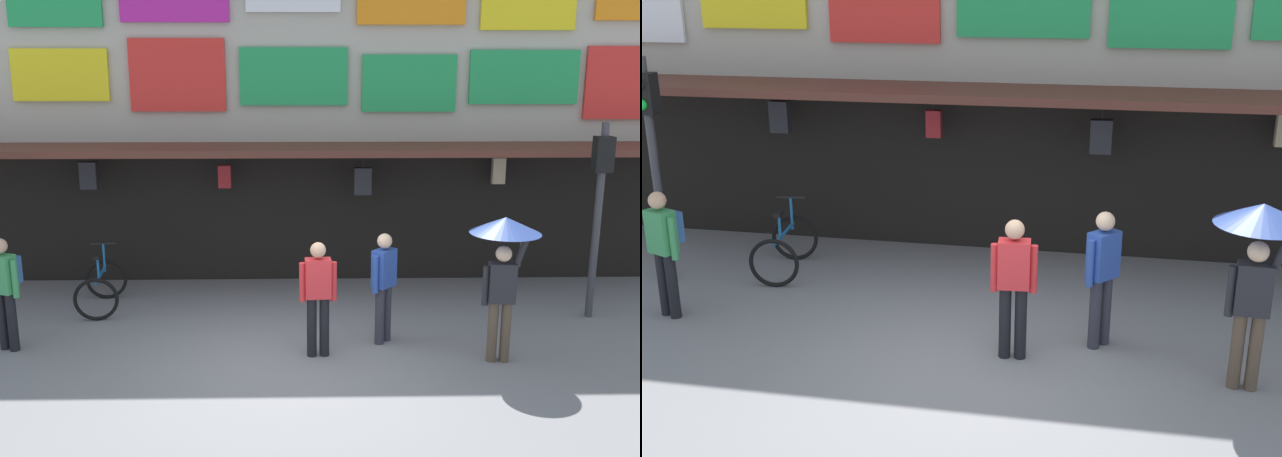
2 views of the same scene
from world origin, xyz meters
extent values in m
plane|color=slate|center=(0.00, 0.00, 0.00)|extent=(80.00, 80.00, 0.00)
cube|color=#B2AD9E|center=(0.00, 4.60, 4.00)|extent=(18.00, 1.20, 8.00)
cube|color=#592D23|center=(0.00, 3.30, 2.60)|extent=(15.30, 1.40, 0.12)
cube|color=yellow|center=(-4.22, 3.95, 3.88)|extent=(1.73, 0.08, 0.93)
cube|color=red|center=(-2.11, 3.95, 3.88)|extent=(1.73, 0.08, 1.30)
cube|color=green|center=(0.00, 3.95, 3.86)|extent=(1.96, 0.08, 1.03)
cube|color=green|center=(2.11, 3.95, 3.73)|extent=(1.72, 0.08, 1.02)
cube|color=green|center=(4.22, 3.95, 3.84)|extent=(2.00, 0.08, 0.97)
cube|color=red|center=(6.33, 3.95, 3.74)|extent=(1.93, 0.08, 1.32)
cylinder|color=black|center=(-3.68, 3.44, 2.46)|extent=(0.02, 0.02, 0.17)
cube|color=#232328|center=(-3.68, 3.44, 2.13)|extent=(0.30, 0.18, 0.49)
cylinder|color=black|center=(-1.26, 3.53, 2.42)|extent=(0.02, 0.02, 0.25)
cube|color=maroon|center=(-1.26, 3.53, 2.09)|extent=(0.23, 0.14, 0.41)
cylinder|color=black|center=(1.23, 3.35, 2.40)|extent=(0.02, 0.02, 0.27)
cube|color=#232328|center=(1.23, 3.35, 2.02)|extent=(0.31, 0.18, 0.49)
cylinder|color=black|center=(3.76, 3.64, 2.47)|extent=(0.02, 0.02, 0.14)
cube|color=tan|center=(3.76, 3.64, 2.16)|extent=(0.23, 0.14, 0.48)
cube|color=black|center=(0.00, 3.98, 1.25)|extent=(15.30, 0.04, 2.50)
cylinder|color=#38383D|center=(4.89, 1.79, 1.60)|extent=(0.12, 0.12, 3.20)
cube|color=black|center=(4.89, 1.79, 2.70)|extent=(0.29, 0.25, 0.56)
sphere|color=red|center=(4.89, 1.92, 2.83)|extent=(0.15, 0.15, 0.15)
sphere|color=black|center=(4.89, 1.92, 2.57)|extent=(0.15, 0.15, 0.15)
torus|color=black|center=(-3.34, 2.87, 0.36)|extent=(0.72, 0.15, 0.72)
torus|color=black|center=(-3.20, 1.78, 0.36)|extent=(0.72, 0.15, 0.72)
cylinder|color=#1E66A8|center=(-3.27, 2.32, 0.61)|extent=(0.17, 0.99, 0.05)
cylinder|color=#1E66A8|center=(-3.25, 2.16, 0.78)|extent=(0.04, 0.04, 0.35)
cube|color=black|center=(-3.25, 2.16, 0.97)|extent=(0.12, 0.21, 0.06)
cylinder|color=#1E66A8|center=(-3.33, 2.79, 0.78)|extent=(0.04, 0.04, 0.50)
cylinder|color=black|center=(-3.33, 2.79, 1.03)|extent=(0.44, 0.09, 0.04)
cylinder|color=#2D2D38|center=(1.30, 0.72, 0.44)|extent=(0.14, 0.14, 0.88)
cylinder|color=#2D2D38|center=(1.41, 0.85, 0.44)|extent=(0.14, 0.14, 0.88)
cube|color=#28479E|center=(1.36, 0.78, 1.16)|extent=(0.40, 0.42, 0.56)
sphere|color=beige|center=(1.36, 0.78, 1.57)|extent=(0.22, 0.22, 0.22)
cylinder|color=#28479E|center=(1.21, 0.62, 1.11)|extent=(0.09, 0.09, 0.56)
cylinder|color=#28479E|center=(1.50, 0.95, 1.11)|extent=(0.09, 0.09, 0.56)
cylinder|color=black|center=(0.46, 0.30, 0.44)|extent=(0.14, 0.14, 0.88)
cylinder|color=black|center=(0.28, 0.29, 0.44)|extent=(0.14, 0.14, 0.88)
cube|color=red|center=(0.37, 0.30, 1.16)|extent=(0.37, 0.24, 0.56)
sphere|color=tan|center=(0.37, 0.30, 1.57)|extent=(0.22, 0.22, 0.22)
cylinder|color=red|center=(0.59, 0.31, 1.11)|extent=(0.09, 0.09, 0.56)
cylinder|color=red|center=(0.15, 0.28, 1.11)|extent=(0.09, 0.09, 0.56)
cylinder|color=brown|center=(2.81, 0.06, 0.44)|extent=(0.14, 0.14, 0.88)
cylinder|color=brown|center=(2.99, 0.05, 0.44)|extent=(0.14, 0.14, 0.88)
cube|color=#232328|center=(2.90, 0.05, 1.16)|extent=(0.37, 0.25, 0.56)
sphere|color=beige|center=(2.90, 0.05, 1.57)|extent=(0.22, 0.22, 0.22)
cylinder|color=#232328|center=(2.68, 0.07, 1.11)|extent=(0.09, 0.09, 0.56)
cylinder|color=#232328|center=(3.12, 0.04, 1.56)|extent=(0.23, 0.09, 0.48)
cylinder|color=#4C3823|center=(3.12, 0.04, 1.67)|extent=(0.02, 0.02, 0.55)
cone|color=#334C99|center=(2.90, 0.05, 1.97)|extent=(0.96, 0.96, 0.22)
cylinder|color=black|center=(-4.06, 0.58, 0.44)|extent=(0.14, 0.14, 0.88)
cylinder|color=black|center=(-4.23, 0.64, 0.44)|extent=(0.14, 0.14, 0.88)
cube|color=#388E51|center=(-4.14, 0.61, 1.16)|extent=(0.42, 0.34, 0.56)
cylinder|color=#388E51|center=(-3.94, 0.53, 1.11)|extent=(0.09, 0.09, 0.56)
cube|color=#2D5693|center=(-4.08, 0.76, 1.18)|extent=(0.32, 0.25, 0.40)
camera|label=1|loc=(0.20, -9.05, 4.10)|focal=39.22mm
camera|label=2|loc=(1.31, -7.80, 4.30)|focal=43.62mm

